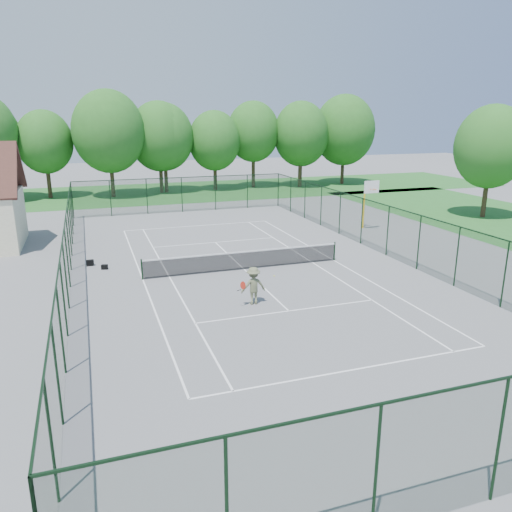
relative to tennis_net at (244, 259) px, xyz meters
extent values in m
plane|color=slate|center=(0.00, 0.00, -0.58)|extent=(140.00, 140.00, 0.00)
cube|color=#2B6D29|center=(0.00, 30.00, -0.57)|extent=(80.00, 16.00, 0.01)
cube|color=white|center=(0.00, 11.88, -0.57)|extent=(10.97, 0.08, 0.01)
cube|color=white|center=(0.00, -11.88, -0.57)|extent=(10.97, 0.08, 0.01)
cube|color=white|center=(0.00, 6.40, -0.57)|extent=(8.23, 0.08, 0.01)
cube|color=white|center=(0.00, -6.40, -0.57)|extent=(8.23, 0.08, 0.01)
cube|color=white|center=(5.49, 0.00, -0.57)|extent=(0.08, 23.77, 0.01)
cube|color=white|center=(-5.49, 0.00, -0.57)|extent=(0.08, 23.77, 0.01)
cube|color=white|center=(4.12, 0.00, -0.57)|extent=(0.08, 23.77, 0.01)
cube|color=white|center=(-4.12, 0.00, -0.57)|extent=(0.08, 23.77, 0.01)
cube|color=white|center=(0.00, 0.00, -0.57)|extent=(0.08, 12.80, 0.01)
cylinder|color=black|center=(-5.50, 0.00, -0.03)|extent=(0.08, 0.08, 1.10)
cylinder|color=black|center=(5.50, 0.00, -0.03)|extent=(0.08, 0.08, 1.10)
cube|color=black|center=(0.00, 0.00, -0.08)|extent=(11.00, 0.02, 0.96)
cube|color=white|center=(0.00, 0.00, 0.42)|extent=(11.00, 0.05, 0.07)
cube|color=#17331E|center=(0.00, 18.00, 0.92)|extent=(18.00, 0.02, 3.00)
cube|color=#17331E|center=(0.00, -18.00, 0.92)|extent=(18.00, 0.02, 3.00)
cube|color=#17331E|center=(9.00, 0.00, 0.92)|extent=(0.02, 36.00, 3.00)
cube|color=#17331E|center=(-9.00, 0.00, 0.92)|extent=(0.02, 36.00, 3.00)
cube|color=black|center=(0.00, 18.00, 2.42)|extent=(18.00, 0.05, 0.05)
cube|color=black|center=(0.00, -18.00, 2.42)|extent=(18.00, 0.05, 0.05)
cube|color=black|center=(9.00, 0.00, 2.42)|extent=(0.05, 36.00, 0.05)
cube|color=black|center=(-9.00, 0.00, 2.42)|extent=(0.05, 36.00, 0.05)
cylinder|color=#44311F|center=(0.00, 30.00, 1.52)|extent=(0.40, 0.40, 4.20)
ellipsoid|color=#2E7225|center=(0.00, 30.00, 5.42)|extent=(6.40, 6.40, 7.40)
cylinder|color=#44311F|center=(16.50, 30.00, 1.52)|extent=(0.40, 0.40, 4.20)
ellipsoid|color=#2E7225|center=(16.50, 30.00, 5.42)|extent=(6.40, 6.40, 7.40)
cylinder|color=yellow|center=(11.59, 7.13, 1.17)|extent=(0.12, 0.12, 3.50)
cube|color=yellow|center=(11.59, 6.68, 2.77)|extent=(0.08, 0.90, 0.08)
cube|color=white|center=(11.59, 6.23, 2.62)|extent=(1.20, 0.05, 0.90)
torus|color=orange|center=(11.59, 6.00, 2.47)|extent=(0.48, 0.48, 0.02)
cylinder|color=#44311F|center=(23.24, 7.62, 1.43)|extent=(0.38, 0.38, 4.01)
ellipsoid|color=#2E7225|center=(23.24, 7.62, 5.15)|extent=(5.73, 5.73, 6.68)
cube|color=black|center=(-8.00, 3.49, -0.41)|extent=(0.42, 0.27, 0.33)
cube|color=black|center=(-7.26, 2.51, -0.45)|extent=(0.38, 0.30, 0.26)
imported|color=#636847|center=(-1.17, -5.07, 0.28)|extent=(1.12, 0.66, 1.71)
sphere|color=#D7E63C|center=(-0.03, -4.67, 0.49)|extent=(0.07, 0.07, 0.07)
camera|label=1|loc=(-7.83, -24.96, 7.57)|focal=35.00mm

